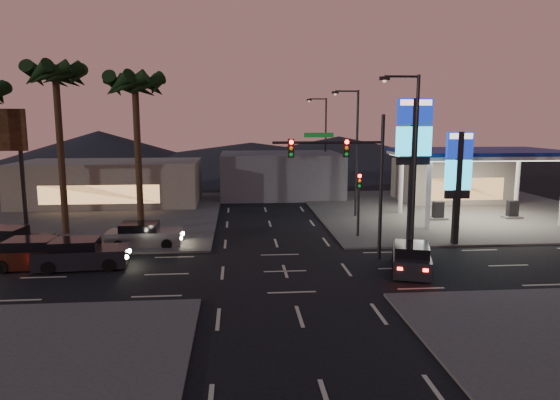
{
  "coord_description": "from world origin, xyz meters",
  "views": [
    {
      "loc": [
        -2.37,
        -24.62,
        7.67
      ],
      "look_at": [
        0.12,
        4.5,
        3.0
      ],
      "focal_mm": 32.0,
      "sensor_mm": 36.0,
      "label": 1
    }
  ],
  "objects": [
    {
      "name": "building_far_west",
      "position": [
        -14.0,
        22.0,
        2.0
      ],
      "size": [
        16.0,
        8.0,
        4.0
      ],
      "primitive_type": "cube",
      "color": "#726B5B",
      "rests_on": "ground"
    },
    {
      "name": "streetlight_mid",
      "position": [
        6.79,
        14.0,
        5.72
      ],
      "size": [
        2.14,
        0.25,
        10.0
      ],
      "color": "black",
      "rests_on": "ground"
    },
    {
      "name": "convenience_store",
      "position": [
        18.0,
        21.0,
        2.0
      ],
      "size": [
        10.0,
        6.0,
        4.0
      ],
      "primitive_type": "cube",
      "color": "#726B5B",
      "rests_on": "ground"
    },
    {
      "name": "streetlight_far",
      "position": [
        6.79,
        28.0,
        5.72
      ],
      "size": [
        2.14,
        0.25,
        10.0
      ],
      "color": "black",
      "rests_on": "ground"
    },
    {
      "name": "hill_center",
      "position": [
        0.0,
        60.0,
        2.0
      ],
      "size": [
        60.0,
        60.0,
        4.0
      ],
      "primitive_type": "cone",
      "color": "black",
      "rests_on": "ground"
    },
    {
      "name": "hill_left",
      "position": [
        -25.0,
        60.0,
        3.0
      ],
      "size": [
        40.0,
        40.0,
        6.0
      ],
      "primitive_type": "cone",
      "color": "black",
      "rests_on": "ground"
    },
    {
      "name": "streetlight_near",
      "position": [
        6.79,
        1.0,
        5.72
      ],
      "size": [
        2.14,
        0.25,
        10.0
      ],
      "color": "black",
      "rests_on": "ground"
    },
    {
      "name": "car_lane_b_front",
      "position": [
        -8.16,
        5.84,
        0.69
      ],
      "size": [
        4.61,
        1.99,
        1.49
      ],
      "color": "slate",
      "rests_on": "ground"
    },
    {
      "name": "gas_station",
      "position": [
        16.0,
        12.0,
        5.08
      ],
      "size": [
        12.2,
        8.2,
        5.47
      ],
      "color": "silver",
      "rests_on": "ground"
    },
    {
      "name": "suv_station",
      "position": [
        6.48,
        -0.44,
        0.68
      ],
      "size": [
        3.04,
        4.69,
        1.45
      ],
      "color": "black",
      "rests_on": "ground"
    },
    {
      "name": "car_lane_a_mid",
      "position": [
        -12.96,
        1.77,
        0.72
      ],
      "size": [
        4.81,
        2.06,
        1.56
      ],
      "color": "black",
      "rests_on": "ground"
    },
    {
      "name": "pylon_sign_short",
      "position": [
        11.0,
        4.5,
        4.66
      ],
      "size": [
        1.6,
        0.35,
        7.0
      ],
      "color": "black",
      "rests_on": "ground"
    },
    {
      "name": "corner_lot_ne",
      "position": [
        16.0,
        16.0,
        0.06
      ],
      "size": [
        24.0,
        24.0,
        0.12
      ],
      "primitive_type": "cube",
      "color": "#47443F",
      "rests_on": "ground"
    },
    {
      "name": "pylon_sign_tall",
      "position": [
        8.5,
        5.5,
        6.39
      ],
      "size": [
        2.2,
        0.35,
        9.0
      ],
      "color": "black",
      "rests_on": "ground"
    },
    {
      "name": "car_lane_a_front",
      "position": [
        -10.63,
        1.53,
        0.72
      ],
      "size": [
        4.87,
        2.32,
        1.55
      ],
      "color": "black",
      "rests_on": "ground"
    },
    {
      "name": "traffic_signal_mast",
      "position": [
        3.76,
        1.99,
        5.23
      ],
      "size": [
        6.1,
        0.39,
        8.0
      ],
      "color": "black",
      "rests_on": "ground"
    },
    {
      "name": "hill_right",
      "position": [
        15.0,
        60.0,
        2.5
      ],
      "size": [
        50.0,
        50.0,
        5.0
      ],
      "primitive_type": "cone",
      "color": "black",
      "rests_on": "ground"
    },
    {
      "name": "building_far_mid",
      "position": [
        2.0,
        26.0,
        2.2
      ],
      "size": [
        12.0,
        9.0,
        4.4
      ],
      "primitive_type": "cube",
      "color": "#4C4C51",
      "rests_on": "ground"
    },
    {
      "name": "pedestal_signal",
      "position": [
        5.5,
        6.98,
        2.92
      ],
      "size": [
        0.32,
        0.39,
        4.3
      ],
      "color": "black",
      "rests_on": "ground"
    },
    {
      "name": "palm_a",
      "position": [
        -9.0,
        9.5,
        9.43
      ],
      "size": [
        4.41,
        4.41,
        10.86
      ],
      "color": "black",
      "rests_on": "ground"
    },
    {
      "name": "palm_b",
      "position": [
        -14.0,
        9.5,
        9.97
      ],
      "size": [
        4.41,
        4.41,
        11.46
      ],
      "color": "black",
      "rests_on": "ground"
    },
    {
      "name": "corner_lot_nw",
      "position": [
        -16.0,
        16.0,
        0.06
      ],
      "size": [
        24.0,
        24.0,
        0.12
      ],
      "primitive_type": "cube",
      "color": "#47443F",
      "rests_on": "ground"
    },
    {
      "name": "ground",
      "position": [
        0.0,
        0.0,
        0.0
      ],
      "size": [
        140.0,
        140.0,
        0.0
      ],
      "primitive_type": "plane",
      "color": "black",
      "rests_on": "ground"
    },
    {
      "name": "car_lane_b_mid",
      "position": [
        -15.72,
        4.69,
        0.73
      ],
      "size": [
        4.99,
        2.52,
        1.57
      ],
      "color": "black",
      "rests_on": "ground"
    }
  ]
}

